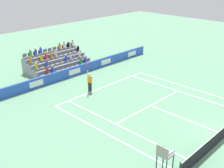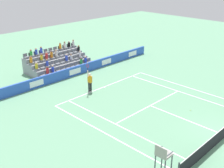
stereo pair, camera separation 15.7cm
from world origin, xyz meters
The scene contains 13 objects.
line_baseline centered at (0.00, -11.89, 0.00)m, with size 10.97×0.10×0.01m, color white.
line_service centered at (0.00, -6.40, 0.00)m, with size 8.23×0.10×0.01m, color white.
line_centre_service centered at (0.00, -3.20, 0.00)m, with size 0.10×6.40×0.01m, color white.
line_singles_sideline_left centered at (4.12, -5.95, 0.00)m, with size 0.10×11.89×0.01m, color white.
line_singles_sideline_right centered at (-4.12, -5.95, 0.00)m, with size 0.10×11.89×0.01m, color white.
line_doubles_sideline_left centered at (5.49, -5.95, 0.00)m, with size 0.10×11.89×0.01m, color white.
line_doubles_sideline_right centered at (-5.49, -5.95, 0.00)m, with size 0.10×11.89×0.01m, color white.
line_centre_mark centered at (0.00, -11.79, 0.00)m, with size 0.10×0.20×0.01m, color white.
sponsor_barrier centered at (0.00, -16.21, 0.49)m, with size 22.61×0.22×0.98m.
tennis_player centered at (1.59, -12.00, 0.99)m, with size 0.53×0.38×2.85m.
umpire_chair centered at (6.76, -0.49, 1.52)m, with size 0.70×0.70×2.34m.
stadium_stand centered at (0.00, -19.15, 0.70)m, with size 6.82×3.80×2.60m.
loose_tennis_ball centered at (-1.53, -3.59, 0.03)m, with size 0.07×0.07×0.07m, color #D1E533.
Camera 1 is at (17.27, 6.00, 10.62)m, focal length 46.16 mm.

